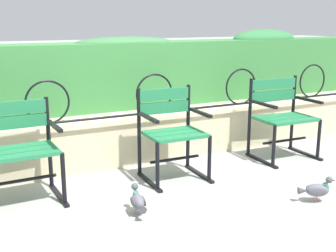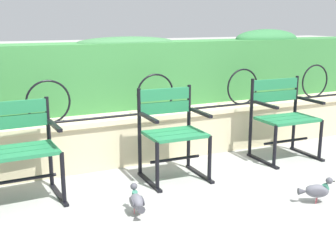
# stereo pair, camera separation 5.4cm
# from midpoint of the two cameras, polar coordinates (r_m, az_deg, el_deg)

# --- Properties ---
(ground_plane) EXTENTS (60.00, 60.00, 0.00)m
(ground_plane) POSITION_cam_midpoint_polar(r_m,az_deg,el_deg) (3.96, 0.93, -8.03)
(ground_plane) COLOR #9E9E99
(stone_wall) EXTENTS (7.72, 0.41, 0.51)m
(stone_wall) POSITION_cam_midpoint_polar(r_m,az_deg,el_deg) (4.63, -3.92, -1.44)
(stone_wall) COLOR beige
(stone_wall) RESTS_ON ground
(iron_arch_fence) EXTENTS (7.17, 0.02, 0.42)m
(iron_arch_fence) POSITION_cam_midpoint_polar(r_m,az_deg,el_deg) (4.37, -7.19, 3.34)
(iron_arch_fence) COLOR black
(iron_arch_fence) RESTS_ON stone_wall
(hedge_row) EXTENTS (7.56, 0.52, 0.85)m
(hedge_row) POSITION_cam_midpoint_polar(r_m,az_deg,el_deg) (4.91, -5.81, 7.01)
(hedge_row) COLOR #387A3D
(hedge_row) RESTS_ON stone_wall
(park_chair_left) EXTENTS (0.62, 0.54, 0.82)m
(park_chair_left) POSITION_cam_midpoint_polar(r_m,az_deg,el_deg) (3.76, -18.53, -2.61)
(park_chair_left) COLOR #237547
(park_chair_left) RESTS_ON ground
(park_chair_centre) EXTENTS (0.58, 0.54, 0.85)m
(park_chair_centre) POSITION_cam_midpoint_polar(r_m,az_deg,el_deg) (4.08, 0.87, -0.57)
(park_chair_centre) COLOR #237547
(park_chair_centre) RESTS_ON ground
(park_chair_right) EXTENTS (0.65, 0.54, 0.86)m
(park_chair_right) POSITION_cam_midpoint_polar(r_m,az_deg,el_deg) (4.86, 15.13, 1.36)
(park_chair_right) COLOR #237547
(park_chair_right) RESTS_ON ground
(pigeon_near_chairs) EXTENTS (0.27, 0.19, 0.22)m
(pigeon_near_chairs) POSITION_cam_midpoint_polar(r_m,az_deg,el_deg) (3.80, 19.27, -7.94)
(pigeon_near_chairs) COLOR #5B5B66
(pigeon_near_chairs) RESTS_ON ground
(pigeon_far_side) EXTENTS (0.13, 0.29, 0.22)m
(pigeon_far_side) POSITION_cam_midpoint_polar(r_m,az_deg,el_deg) (3.40, -3.65, -9.76)
(pigeon_far_side) COLOR #5B5B66
(pigeon_far_side) RESTS_ON ground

